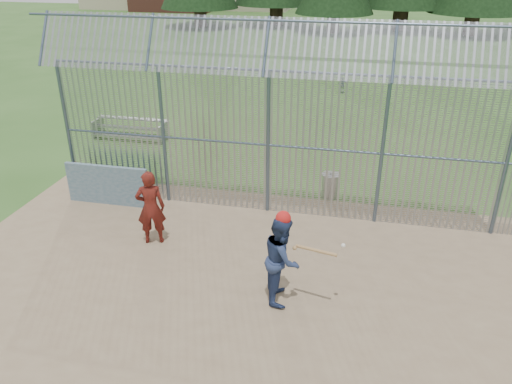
% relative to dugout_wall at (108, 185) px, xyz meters
% --- Properties ---
extents(ground, '(120.00, 120.00, 0.00)m').
position_rel_dugout_wall_xyz_m(ground, '(4.60, -2.90, -0.62)').
color(ground, '#2D511E').
rests_on(ground, ground).
extents(dirt_infield, '(14.00, 10.00, 0.02)m').
position_rel_dugout_wall_xyz_m(dirt_infield, '(4.60, -3.40, -0.61)').
color(dirt_infield, '#756047').
rests_on(dirt_infield, ground).
extents(dugout_wall, '(2.50, 0.12, 1.20)m').
position_rel_dugout_wall_xyz_m(dugout_wall, '(0.00, 0.00, 0.00)').
color(dugout_wall, '#38566B').
rests_on(dugout_wall, dirt_infield).
extents(batter, '(0.84, 1.03, 1.94)m').
position_rel_dugout_wall_xyz_m(batter, '(5.67, -3.25, 0.37)').
color(batter, navy).
rests_on(batter, dirt_infield).
extents(onlooker, '(0.82, 0.67, 1.95)m').
position_rel_dugout_wall_xyz_m(onlooker, '(2.11, -1.71, 0.37)').
color(onlooker, maroon).
rests_on(onlooker, dirt_infield).
extents(bg_kid_seated, '(0.51, 0.22, 0.85)m').
position_rel_dugout_wall_xyz_m(bg_kid_seated, '(5.84, 14.40, -0.19)').
color(bg_kid_seated, slate).
rests_on(bg_kid_seated, ground).
extents(batting_gear, '(1.42, 0.43, 0.76)m').
position_rel_dugout_wall_xyz_m(batting_gear, '(5.78, -3.27, 1.24)').
color(batting_gear, red).
rests_on(batting_gear, ground).
extents(trash_can, '(0.56, 0.56, 0.82)m').
position_rel_dugout_wall_xyz_m(trash_can, '(6.27, 1.90, -0.24)').
color(trash_can, '#95989D').
rests_on(trash_can, ground).
extents(bleacher, '(3.00, 0.95, 0.72)m').
position_rel_dugout_wall_xyz_m(bleacher, '(-1.90, 5.46, -0.21)').
color(bleacher, gray).
rests_on(bleacher, ground).
extents(backstop_fence, '(20.09, 0.81, 5.30)m').
position_rel_dugout_wall_xyz_m(backstop_fence, '(6.41, 0.53, 1.74)').
color(backstop_fence, '#47566B').
rests_on(backstop_fence, ground).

